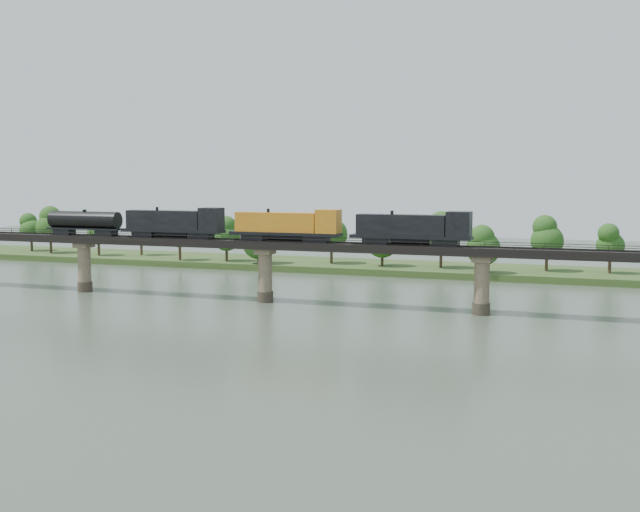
% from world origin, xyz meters
% --- Properties ---
extents(ground, '(400.00, 400.00, 0.00)m').
position_xyz_m(ground, '(0.00, 0.00, 0.00)').
color(ground, '#384637').
rests_on(ground, ground).
extents(far_bank, '(300.00, 24.00, 1.60)m').
position_xyz_m(far_bank, '(0.00, 85.00, 0.80)').
color(far_bank, '#304A1D').
rests_on(far_bank, ground).
extents(bridge, '(236.00, 30.00, 11.50)m').
position_xyz_m(bridge, '(0.00, 30.00, 5.46)').
color(bridge, '#473A2D').
rests_on(bridge, ground).
extents(bridge_superstructure, '(220.00, 4.90, 0.75)m').
position_xyz_m(bridge_superstructure, '(0.00, 30.00, 11.79)').
color(bridge_superstructure, black).
rests_on(bridge_superstructure, bridge).
extents(far_treeline, '(289.06, 17.54, 13.60)m').
position_xyz_m(far_treeline, '(-8.21, 80.52, 8.83)').
color(far_treeline, '#382619').
rests_on(far_treeline, far_bank).
extents(freight_train, '(86.23, 3.36, 5.94)m').
position_xyz_m(freight_train, '(-3.58, 30.00, 14.33)').
color(freight_train, black).
rests_on(freight_train, bridge).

